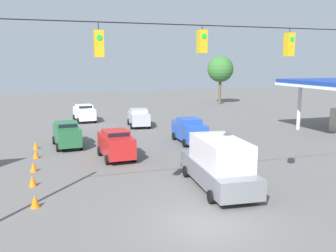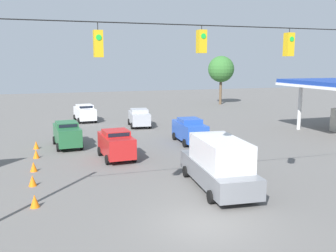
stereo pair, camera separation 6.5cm
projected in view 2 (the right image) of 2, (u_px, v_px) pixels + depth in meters
name	position (u px, v px, depth m)	size (l,w,h in m)	color
ground_plane	(204.00, 224.00, 15.30)	(140.00, 140.00, 0.00)	#605E5B
overhead_signal_span	(201.00, 92.00, 14.89)	(20.28, 0.38, 8.73)	slate
sedan_red_withflow_mid	(116.00, 144.00, 25.50)	(2.19, 3.97, 2.00)	red
box_truck_grey_crossing_near	(218.00, 164.00, 19.49)	(2.83, 6.67, 2.68)	slate
sedan_silver_oncoming_deep	(139.00, 117.00, 38.26)	(2.35, 4.16, 1.83)	#A8AAB2
sedan_white_withflow_deep	(85.00, 113.00, 41.62)	(2.33, 4.25, 1.87)	silver
sedan_blue_oncoming_far	(190.00, 130.00, 30.56)	(2.11, 4.45, 2.03)	#234CB2
sedan_green_withflow_far	(67.00, 134.00, 29.10)	(2.16, 4.31, 1.99)	#236038
traffic_cone_nearest	(35.00, 201.00, 17.05)	(0.43, 0.43, 0.60)	orange
traffic_cone_second	(33.00, 181.00, 19.98)	(0.43, 0.43, 0.60)	orange
traffic_cone_third	(34.00, 167.00, 22.65)	(0.43, 0.43, 0.60)	orange
traffic_cone_fourth	(36.00, 154.00, 25.77)	(0.43, 0.43, 0.60)	orange
traffic_cone_fifth	(36.00, 145.00, 28.55)	(0.43, 0.43, 0.60)	orange
tree_horizon_left	(221.00, 69.00, 57.66)	(4.01, 4.01, 7.47)	brown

